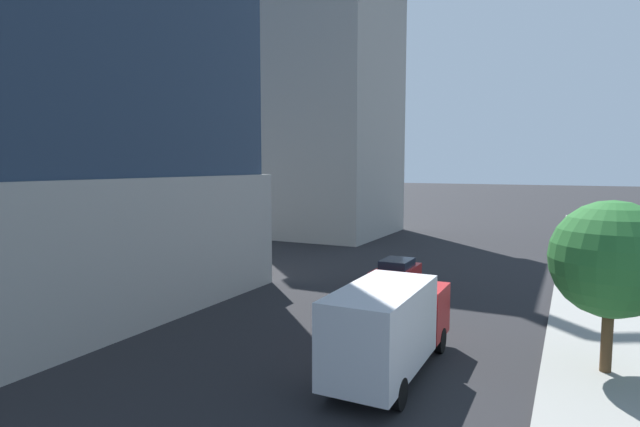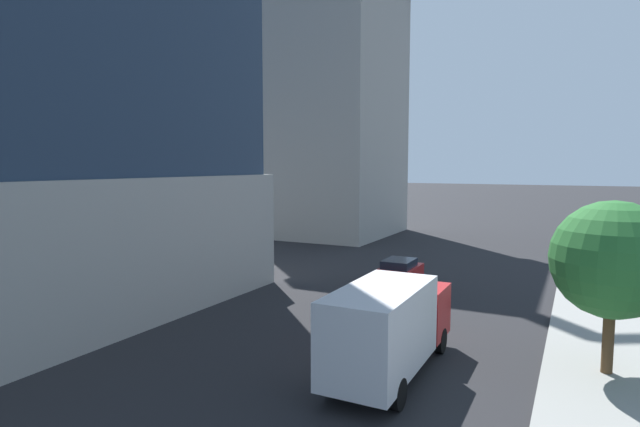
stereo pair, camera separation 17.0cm
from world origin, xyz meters
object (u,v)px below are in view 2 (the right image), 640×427
construction_building (331,84)px  box_truck (390,324)px  street_tree (612,260)px  car_red (398,272)px

construction_building → box_truck: bearing=-60.9°
street_tree → car_red: bearing=137.6°
car_red → street_tree: bearing=-42.4°
box_truck → car_red: bearing=107.1°
street_tree → construction_building: bearing=130.4°
box_truck → street_tree: bearing=26.5°
car_red → construction_building: bearing=126.0°
construction_building → street_tree: (23.74, -27.86, -11.23)m
street_tree → box_truck: 7.55m
construction_building → box_truck: (17.28, -31.08, -13.42)m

